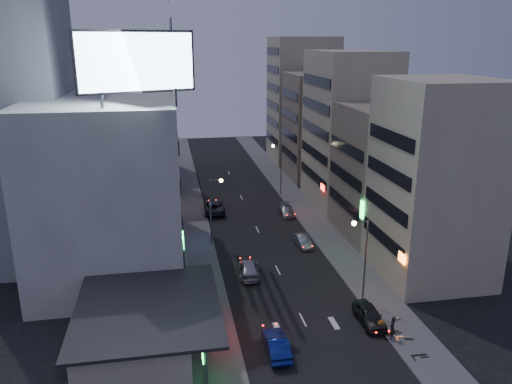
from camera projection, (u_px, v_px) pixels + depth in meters
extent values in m
plane|color=black|center=(316.00, 346.00, 39.78)|extent=(180.00, 180.00, 0.00)
cube|color=#4C4C4F|center=(193.00, 222.00, 66.64)|extent=(4.00, 120.00, 0.12)
cube|color=#4C4C4F|center=(309.00, 215.00, 69.36)|extent=(4.00, 120.00, 0.12)
cube|color=#B3AE8C|center=(136.00, 330.00, 38.76)|extent=(8.00, 12.00, 3.60)
cube|color=black|center=(148.00, 307.00, 38.36)|extent=(11.00, 13.00, 0.25)
cube|color=black|center=(201.00, 309.00, 39.25)|extent=(0.12, 4.00, 0.90)
cube|color=#FF1E14|center=(202.00, 309.00, 39.26)|extent=(0.04, 3.70, 0.70)
cube|color=silver|center=(111.00, 181.00, 53.08)|extent=(14.00, 24.00, 18.00)
cube|color=gray|center=(18.00, 104.00, 52.03)|extent=(10.00, 14.00, 34.00)
cube|color=#B3AE8C|center=(435.00, 182.00, 49.29)|extent=(10.00, 11.00, 20.00)
cube|color=gray|center=(388.00, 172.00, 60.78)|extent=(11.00, 12.00, 16.00)
cube|color=#B3AE8C|center=(348.00, 130.00, 72.05)|extent=(10.00, 14.00, 22.00)
cube|color=silver|center=(136.00, 131.00, 76.57)|extent=(11.00, 10.00, 20.00)
cube|color=gray|center=(138.00, 132.00, 89.45)|extent=(12.00, 10.00, 15.00)
cube|color=gray|center=(320.00, 126.00, 86.84)|extent=(11.00, 12.00, 18.00)
cube|color=#B3AE8C|center=(302.00, 100.00, 99.22)|extent=(12.00, 12.00, 24.00)
cylinder|color=#595B60|center=(102.00, 99.00, 40.99)|extent=(0.30, 0.30, 1.50)
cylinder|color=#595B60|center=(175.00, 98.00, 42.01)|extent=(0.30, 0.30, 1.50)
cube|color=black|center=(136.00, 62.00, 40.64)|extent=(9.52, 3.75, 5.00)
cube|color=#ADD3E7|center=(137.00, 62.00, 40.45)|extent=(9.04, 3.34, 4.60)
cylinder|color=#595B60|center=(365.00, 262.00, 45.30)|extent=(0.16, 0.16, 8.00)
cylinder|color=#595B60|center=(361.00, 222.00, 44.04)|extent=(1.40, 0.10, 0.10)
sphere|color=#FFD88C|center=(354.00, 223.00, 43.96)|extent=(0.44, 0.44, 0.44)
cylinder|color=#595B60|center=(211.00, 212.00, 58.21)|extent=(0.16, 0.16, 8.00)
cylinder|color=#595B60|center=(216.00, 180.00, 57.19)|extent=(1.40, 0.10, 0.10)
sphere|color=#FFD88C|center=(221.00, 181.00, 57.32)|extent=(0.44, 0.44, 0.44)
cylinder|color=#595B60|center=(281.00, 170.00, 77.29)|extent=(0.16, 0.16, 8.00)
cylinder|color=#595B60|center=(277.00, 145.00, 76.03)|extent=(1.40, 0.10, 0.10)
sphere|color=#FFD88C|center=(273.00, 146.00, 75.96)|extent=(0.44, 0.44, 0.44)
imported|color=#26272B|center=(369.00, 315.00, 42.81)|extent=(1.83, 4.54, 1.55)
imported|color=#A7AAAF|center=(302.00, 241.00, 59.03)|extent=(1.65, 4.00, 1.29)
imported|color=#2A292E|center=(214.00, 207.00, 70.50)|extent=(3.02, 6.05, 1.65)
imported|color=#989B9F|center=(287.00, 210.00, 69.45)|extent=(2.12, 4.56, 1.29)
imported|color=navy|center=(276.00, 344.00, 38.74)|extent=(1.70, 4.64, 1.52)
imported|color=#ABADB4|center=(249.00, 269.00, 51.59)|extent=(2.59, 5.16, 1.44)
imported|color=black|center=(392.00, 328.00, 40.35)|extent=(0.85, 0.84, 1.98)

